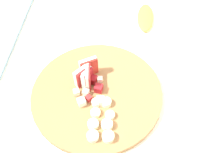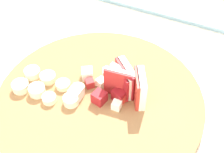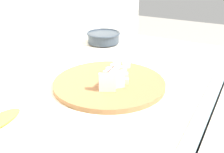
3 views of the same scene
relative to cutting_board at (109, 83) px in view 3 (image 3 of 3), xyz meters
name	(u,v)px [view 3 (image 3 of 3)]	position (x,y,z in m)	size (l,w,h in m)	color
tile_backsplash	(16,115)	(-0.04, 0.40, -0.21)	(2.40, 0.04, 1.40)	silver
cutting_board	(109,83)	(0.00, 0.00, 0.00)	(0.36, 0.36, 0.02)	olive
apple_wedge_fan	(112,79)	(-0.04, -0.03, 0.04)	(0.08, 0.06, 0.06)	#B22D23
apple_dice_pile	(113,79)	(0.00, -0.01, 0.02)	(0.11, 0.09, 0.02)	maroon
banana_slice_rows	(117,68)	(0.09, 0.02, 0.02)	(0.12, 0.07, 0.02)	white
ceramic_bowl	(103,37)	(0.39, 0.24, 0.02)	(0.16, 0.16, 0.05)	#2D3842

